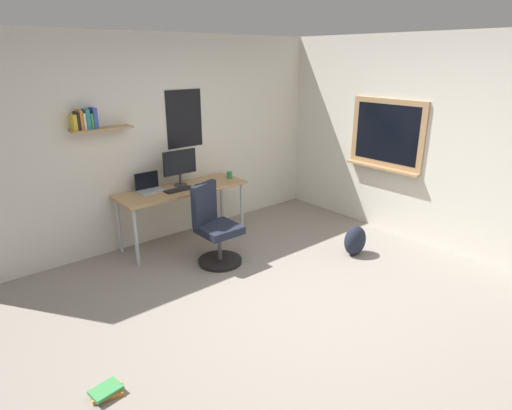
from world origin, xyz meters
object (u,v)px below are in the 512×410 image
object	(u,v)px
keyboard	(179,190)
coffee_mug	(230,175)
computer_mouse	(198,185)
desk	(182,193)
laptop	(149,187)
backpack	(355,240)
office_chair	(215,230)
book_stack_on_floor	(106,391)
monitor_primary	(180,165)

from	to	relation	value
keyboard	coffee_mug	size ratio (longest dim) A/B	4.02
computer_mouse	desk	bearing A→B (deg)	159.31
laptop	backpack	distance (m)	2.62
office_chair	coffee_mug	xyz separation A→B (m)	(0.76, 0.71, 0.38)
office_chair	laptop	xyz separation A→B (m)	(-0.35, 0.88, 0.39)
laptop	computer_mouse	size ratio (longest dim) A/B	2.98
backpack	computer_mouse	bearing A→B (deg)	126.67
desk	keyboard	xyz separation A→B (m)	(-0.08, -0.07, 0.08)
book_stack_on_floor	backpack	bearing A→B (deg)	5.13
keyboard	coffee_mug	xyz separation A→B (m)	(0.82, 0.05, 0.04)
monitor_primary	keyboard	xyz separation A→B (m)	(-0.13, -0.17, -0.26)
backpack	desk	bearing A→B (deg)	129.63
monitor_primary	book_stack_on_floor	xyz separation A→B (m)	(-1.90, -2.08, -0.98)
laptop	monitor_primary	bearing A→B (deg)	-6.58
monitor_primary	keyboard	world-z (taller)	monitor_primary
monitor_primary	keyboard	distance (m)	0.33
desk	keyboard	bearing A→B (deg)	-138.40
laptop	computer_mouse	bearing A→B (deg)	-20.82
keyboard	computer_mouse	world-z (taller)	computer_mouse
desk	book_stack_on_floor	size ratio (longest dim) A/B	6.91
office_chair	laptop	bearing A→B (deg)	111.78
laptop	computer_mouse	world-z (taller)	laptop
desk	laptop	xyz separation A→B (m)	(-0.38, 0.14, 0.13)
office_chair	book_stack_on_floor	bearing A→B (deg)	-145.91
keyboard	backpack	world-z (taller)	keyboard
keyboard	monitor_primary	bearing A→B (deg)	53.51
backpack	book_stack_on_floor	world-z (taller)	backpack
computer_mouse	coffee_mug	size ratio (longest dim) A/B	1.13
coffee_mug	book_stack_on_floor	xyz separation A→B (m)	(-2.59, -1.96, -0.76)
coffee_mug	book_stack_on_floor	distance (m)	3.34
monitor_primary	keyboard	size ratio (longest dim) A/B	1.25
backpack	book_stack_on_floor	xyz separation A→B (m)	(-3.26, -0.29, -0.16)
backpack	laptop	bearing A→B (deg)	134.08
keyboard	computer_mouse	distance (m)	0.28
computer_mouse	keyboard	bearing A→B (deg)	180.00
laptop	monitor_primary	distance (m)	0.47
desk	office_chair	world-z (taller)	office_chair
desk	computer_mouse	size ratio (longest dim) A/B	16.07
keyboard	book_stack_on_floor	size ratio (longest dim) A/B	1.53
desk	keyboard	distance (m)	0.14
desk	monitor_primary	size ratio (longest dim) A/B	3.60
office_chair	monitor_primary	world-z (taller)	monitor_primary
computer_mouse	backpack	size ratio (longest dim) A/B	0.28
backpack	coffee_mug	bearing A→B (deg)	111.70
keyboard	computer_mouse	xyz separation A→B (m)	(0.28, -0.00, 0.01)
coffee_mug	book_stack_on_floor	bearing A→B (deg)	-142.97
laptop	coffee_mug	xyz separation A→B (m)	(1.11, -0.17, -0.01)
keyboard	coffee_mug	distance (m)	0.82
computer_mouse	book_stack_on_floor	size ratio (longest dim) A/B	0.43
desk	keyboard	size ratio (longest dim) A/B	4.52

